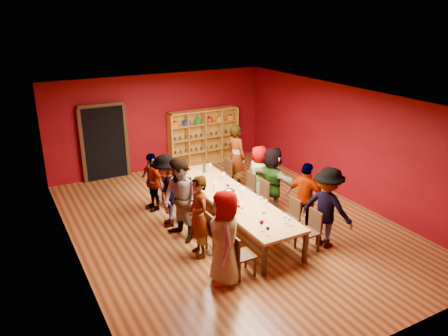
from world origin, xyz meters
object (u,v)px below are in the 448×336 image
(person_right_0, at_px, (327,207))
(person_right_1, at_px, (306,198))
(chair_person_right_0, at_px, (311,229))
(chair_person_left_2, at_px, (198,215))
(person_left_4, at_px, (152,182))
(chair_person_right_3, at_px, (247,188))
(person_right_3, at_px, (259,175))
(person_right_4, at_px, (236,156))
(chair_person_right_2, at_px, (261,196))
(person_left_3, at_px, (166,191))
(person_left_0, at_px, (225,237))
(chair_person_right_1, at_px, (291,215))
(person_left_1, at_px, (198,217))
(spittoon_bowl, at_px, (230,192))
(chair_person_left_1, at_px, (214,230))
(shelving_unit, at_px, (203,134))
(person_right_2, at_px, (272,180))
(person_left_2, at_px, (181,200))
(tasting_table, at_px, (231,197))
(wine_bottle, at_px, (204,168))
(chair_person_left_0, at_px, (239,253))
(chair_person_right_4, at_px, (225,173))
(chair_person_left_3, at_px, (183,202))
(chair_person_left_4, at_px, (168,188))

(person_right_0, relative_size, person_right_1, 1.07)
(chair_person_right_0, bearing_deg, chair_person_left_2, 136.70)
(person_left_4, relative_size, chair_person_right_3, 1.69)
(person_right_3, distance_m, person_right_4, 1.23)
(person_left_4, distance_m, chair_person_right_2, 2.74)
(person_left_3, relative_size, chair_person_right_3, 1.96)
(person_left_0, bearing_deg, person_right_3, 157.92)
(chair_person_right_1, bearing_deg, person_right_1, -0.00)
(person_left_1, height_order, spittoon_bowl, person_left_1)
(chair_person_left_1, xyz_separation_m, person_right_3, (2.16, 1.62, 0.29))
(shelving_unit, distance_m, person_right_1, 5.43)
(person_right_2, bearing_deg, person_left_2, 80.31)
(tasting_table, bearing_deg, wine_bottle, 85.56)
(chair_person_left_0, bearing_deg, person_right_2, 43.59)
(person_left_3, distance_m, chair_person_right_0, 3.38)
(chair_person_right_2, xyz_separation_m, chair_person_right_4, (0.00, 1.84, 0.00))
(shelving_unit, xyz_separation_m, person_right_4, (-0.11, -2.36, -0.06))
(person_left_4, bearing_deg, chair_person_right_3, 52.89)
(person_right_1, relative_size, person_right_3, 1.07)
(person_left_1, distance_m, person_left_4, 2.58)
(chair_person_left_1, relative_size, chair_person_right_3, 1.00)
(person_left_2, bearing_deg, chair_person_right_4, 120.55)
(tasting_table, relative_size, person_left_2, 2.38)
(chair_person_left_1, bearing_deg, tasting_table, 44.11)
(person_left_3, bearing_deg, chair_person_left_2, 45.27)
(chair_person_left_3, relative_size, person_right_0, 0.50)
(chair_person_left_4, relative_size, spittoon_bowl, 3.32)
(chair_person_right_1, relative_size, spittoon_bowl, 3.32)
(person_left_3, relative_size, chair_person_right_0, 1.96)
(shelving_unit, xyz_separation_m, chair_person_left_4, (-2.31, -2.62, -0.49))
(tasting_table, bearing_deg, chair_person_right_2, 7.08)
(chair_person_left_4, bearing_deg, wine_bottle, -1.74)
(shelving_unit, bearing_deg, person_right_0, -90.70)
(person_right_3, bearing_deg, wine_bottle, 36.54)
(chair_person_right_0, height_order, person_right_2, person_right_2)
(chair_person_left_0, distance_m, chair_person_left_2, 1.84)
(chair_person_right_1, bearing_deg, person_right_2, 74.70)
(wine_bottle, bearing_deg, person_right_1, -66.91)
(shelving_unit, relative_size, chair_person_left_1, 2.70)
(person_left_4, distance_m, spittoon_bowl, 2.09)
(chair_person_left_4, bearing_deg, person_right_4, 6.80)
(person_right_1, relative_size, chair_person_right_4, 1.87)
(person_left_4, bearing_deg, shelving_unit, 120.31)
(chair_person_left_2, distance_m, chair_person_right_2, 1.83)
(person_left_3, bearing_deg, chair_person_right_2, 93.12)
(person_left_1, bearing_deg, person_left_0, 4.36)
(person_left_0, relative_size, chair_person_left_1, 2.06)
(chair_person_left_2, distance_m, person_left_4, 1.86)
(person_right_0, relative_size, person_right_2, 1.05)
(person_left_2, bearing_deg, shelving_unit, 136.23)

